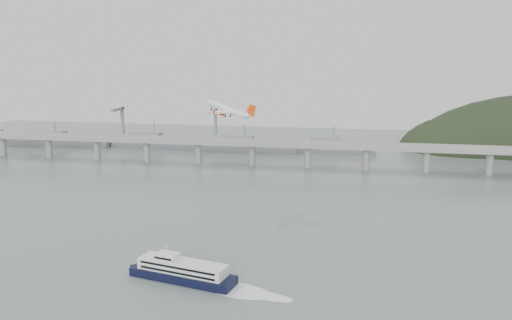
# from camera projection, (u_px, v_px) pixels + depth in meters

# --- Properties ---
(ground) EXTENTS (900.00, 900.00, 0.00)m
(ground) POSITION_uv_depth(u_px,v_px,m) (237.00, 252.00, 251.17)
(ground) COLOR slate
(ground) RESTS_ON ground
(bridge) EXTENTS (800.00, 22.00, 23.90)m
(bridge) POSITION_uv_depth(u_px,v_px,m) (284.00, 147.00, 440.33)
(bridge) COLOR gray
(bridge) RESTS_ON ground
(distant_fleet) EXTENTS (453.00, 60.90, 40.00)m
(distant_fleet) POSITION_uv_depth(u_px,v_px,m) (148.00, 142.00, 532.32)
(distant_fleet) COLOR slate
(distant_fleet) RESTS_ON ground
(ferry) EXTENTS (79.18, 26.35, 15.08)m
(ferry) POSITION_uv_depth(u_px,v_px,m) (183.00, 271.00, 219.00)
(ferry) COLOR black
(ferry) RESTS_ON ground
(airliner) EXTENTS (38.52, 36.16, 13.04)m
(airliner) POSITION_uv_depth(u_px,v_px,m) (229.00, 110.00, 319.42)
(airliner) COLOR white
(airliner) RESTS_ON ground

